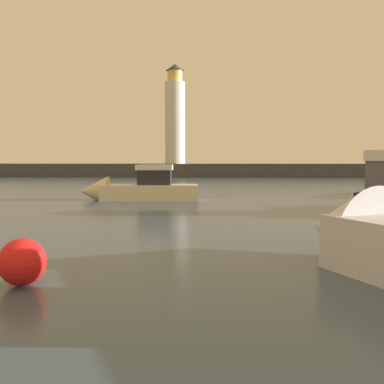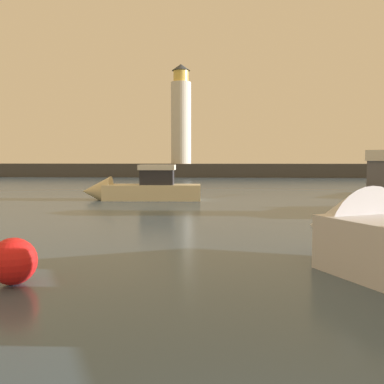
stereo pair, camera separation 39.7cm
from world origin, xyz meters
The scene contains 5 objects.
ground_plane centered at (0.00, 33.71, 0.00)m, with size 220.00×220.00×0.00m, color #384C60.
breakwater centered at (0.00, 67.42, 1.04)m, with size 80.56×5.43×2.09m, color #423F3D.
lighthouse centered at (-6.74, 67.42, 9.45)m, with size 3.16×3.16×15.56m.
motorboat_3 centered at (-6.16, 27.01, 0.76)m, with size 8.04×2.46×2.82m.
mooring_buoy centered at (-5.04, 6.87, 0.51)m, with size 1.02×1.02×1.02m, color red.
Camera 1 is at (-1.00, -2.21, 2.69)m, focal length 41.12 mm.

